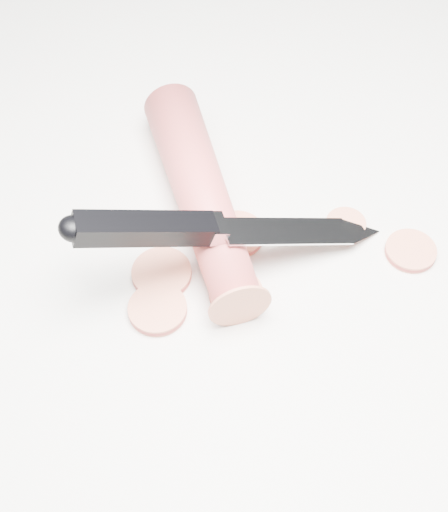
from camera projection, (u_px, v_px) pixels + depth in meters
ground at (217, 241)px, 0.51m from camera, size 2.40×2.40×0.00m
carrot at (201, 195)px, 0.51m from camera, size 0.11×0.19×0.04m
carrot_slice_0 at (236, 294)px, 0.48m from camera, size 0.04×0.04×0.01m
carrot_slice_1 at (411, 251)px, 0.50m from camera, size 0.04×0.04×0.01m
carrot_slice_2 at (237, 234)px, 0.51m from camera, size 0.04×0.04×0.01m
carrot_slice_3 at (346, 224)px, 0.51m from camera, size 0.03×0.03×0.01m
carrot_slice_4 at (158, 309)px, 0.47m from camera, size 0.04×0.04×0.01m
carrot_slice_5 at (162, 273)px, 0.49m from camera, size 0.04×0.04×0.01m
kitchen_knife at (234, 226)px, 0.46m from camera, size 0.21×0.11×0.08m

